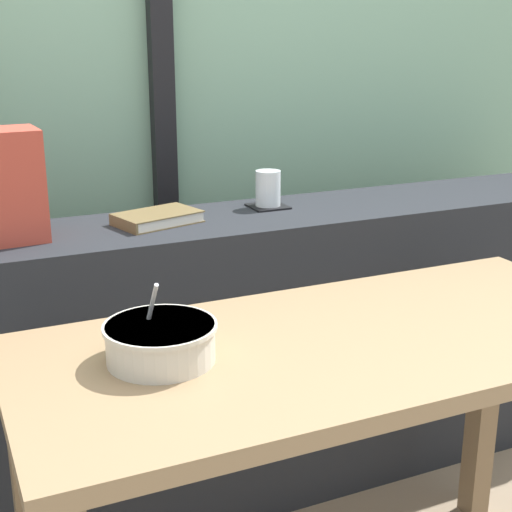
{
  "coord_description": "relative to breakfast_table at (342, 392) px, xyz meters",
  "views": [
    {
      "loc": [
        -0.69,
        -1.21,
        1.31
      ],
      "look_at": [
        0.02,
        0.36,
        0.78
      ],
      "focal_mm": 51.87,
      "sensor_mm": 36.0,
      "label": 1
    }
  ],
  "objects": [
    {
      "name": "window_divider_post",
      "position": [
        -0.0,
        1.12,
        0.69
      ],
      "size": [
        0.07,
        0.05,
        2.6
      ],
      "primitive_type": "cube",
      "color": "black",
      "rests_on": "ground"
    },
    {
      "name": "breakfast_table",
      "position": [
        0.0,
        0.0,
        0.0
      ],
      "size": [
        1.28,
        0.57,
        0.73
      ],
      "color": "#826849",
      "rests_on": "ground"
    },
    {
      "name": "dark_console_ledge",
      "position": [
        -0.01,
        0.62,
        -0.2
      ],
      "size": [
        2.8,
        0.35,
        0.83
      ],
      "primitive_type": "cube",
      "color": "#23262B",
      "rests_on": "ground"
    },
    {
      "name": "soup_bowl",
      "position": [
        -0.36,
        0.04,
        0.16
      ],
      "size": [
        0.2,
        0.2,
        0.16
      ],
      "color": "beige",
      "rests_on": "breakfast_table"
    },
    {
      "name": "coaster_square",
      "position": [
        0.15,
        0.68,
        0.22
      ],
      "size": [
        0.1,
        0.1,
        0.0
      ],
      "primitive_type": "cube",
      "color": "black",
      "rests_on": "dark_console_ledge"
    },
    {
      "name": "closed_book",
      "position": [
        -0.18,
        0.63,
        0.23
      ],
      "size": [
        0.23,
        0.18,
        0.03
      ],
      "color": "brown",
      "rests_on": "dark_console_ledge"
    },
    {
      "name": "juice_glass",
      "position": [
        0.15,
        0.68,
        0.27
      ],
      "size": [
        0.07,
        0.07,
        0.1
      ],
      "color": "white",
      "rests_on": "coaster_square"
    }
  ]
}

